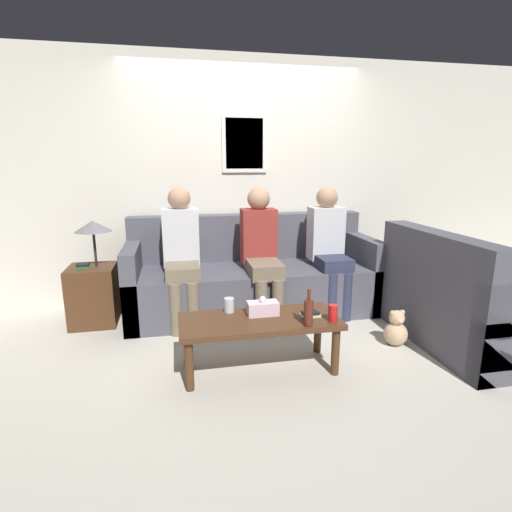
{
  "coord_description": "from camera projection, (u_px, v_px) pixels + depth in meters",
  "views": [
    {
      "loc": [
        -0.76,
        -3.36,
        1.51
      ],
      "look_at": [
        -0.09,
        -0.11,
        0.73
      ],
      "focal_mm": 28.0,
      "sensor_mm": 36.0,
      "label": 1
    }
  ],
  "objects": [
    {
      "name": "couch_side",
      "position": [
        465.0,
        305.0,
        3.35
      ],
      "size": [
        0.91,
        1.36,
        0.97
      ],
      "rotation": [
        0.0,
        0.0,
        1.57
      ],
      "color": "#4C4C56",
      "rests_on": "ground_plane"
    },
    {
      "name": "person_middle",
      "position": [
        261.0,
        248.0,
        3.87
      ],
      "size": [
        0.34,
        0.66,
        1.27
      ],
      "color": "#756651",
      "rests_on": "ground_plane"
    },
    {
      "name": "wall_back",
      "position": [
        244.0,
        181.0,
        4.37
      ],
      "size": [
        9.0,
        0.08,
        2.6
      ],
      "color": "silver",
      "rests_on": "ground_plane"
    },
    {
      "name": "person_left",
      "position": [
        181.0,
        250.0,
        3.75
      ],
      "size": [
        0.34,
        0.61,
        1.28
      ],
      "color": "#756651",
      "rests_on": "ground_plane"
    },
    {
      "name": "coffee_table",
      "position": [
        260.0,
        326.0,
        2.91
      ],
      "size": [
        1.16,
        0.49,
        0.4
      ],
      "color": "#4C2D19",
      "rests_on": "ground_plane"
    },
    {
      "name": "soda_can",
      "position": [
        333.0,
        313.0,
        2.84
      ],
      "size": [
        0.07,
        0.07,
        0.12
      ],
      "color": "red",
      "rests_on": "coffee_table"
    },
    {
      "name": "wine_bottle",
      "position": [
        308.0,
        312.0,
        2.75
      ],
      "size": [
        0.06,
        0.06,
        0.27
      ],
      "color": "#562319",
      "rests_on": "coffee_table"
    },
    {
      "name": "drinking_glass",
      "position": [
        229.0,
        305.0,
        3.02
      ],
      "size": [
        0.08,
        0.08,
        0.11
      ],
      "color": "silver",
      "rests_on": "coffee_table"
    },
    {
      "name": "tissue_box",
      "position": [
        263.0,
        308.0,
        2.96
      ],
      "size": [
        0.23,
        0.12,
        0.15
      ],
      "color": "silver",
      "rests_on": "coffee_table"
    },
    {
      "name": "couch_main",
      "position": [
        252.0,
        278.0,
        4.13
      ],
      "size": [
        2.49,
        0.91,
        0.97
      ],
      "color": "#4C4C56",
      "rests_on": "ground_plane"
    },
    {
      "name": "side_table_with_lamp",
      "position": [
        93.0,
        289.0,
        3.76
      ],
      "size": [
        0.43,
        0.42,
        0.99
      ],
      "color": "#4C2D19",
      "rests_on": "ground_plane"
    },
    {
      "name": "book_stack",
      "position": [
        310.0,
        314.0,
        2.93
      ],
      "size": [
        0.14,
        0.09,
        0.04
      ],
      "color": "beige",
      "rests_on": "coffee_table"
    },
    {
      "name": "teddy_bear",
      "position": [
        396.0,
        330.0,
        3.35
      ],
      "size": [
        0.2,
        0.2,
        0.31
      ],
      "color": "tan",
      "rests_on": "ground_plane"
    },
    {
      "name": "ground_plane",
      "position": [
        264.0,
        329.0,
        3.69
      ],
      "size": [
        16.0,
        16.0,
        0.0
      ],
      "primitive_type": "plane",
      "color": "beige"
    },
    {
      "name": "person_right",
      "position": [
        329.0,
        244.0,
        4.02
      ],
      "size": [
        0.34,
        0.57,
        1.27
      ],
      "color": "#2D334C",
      "rests_on": "ground_plane"
    }
  ]
}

